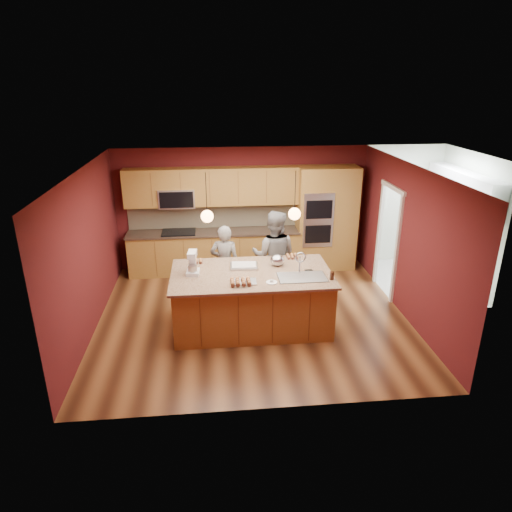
{
  "coord_description": "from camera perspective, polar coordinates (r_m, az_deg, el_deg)",
  "views": [
    {
      "loc": [
        -0.68,
        -7.31,
        4.03
      ],
      "look_at": [
        0.05,
        -0.1,
        1.22
      ],
      "focal_mm": 32.0,
      "sensor_mm": 36.0,
      "label": 1
    }
  ],
  "objects": [
    {
      "name": "washer",
      "position": [
        10.21,
        23.34,
        -1.04
      ],
      "size": [
        0.61,
        0.63,
        0.94
      ],
      "primitive_type": "cube",
      "rotation": [
        0.0,
        0.0,
        -0.06
      ],
      "color": "white",
      "rests_on": "floor"
    },
    {
      "name": "stand_mixer",
      "position": [
        7.65,
        -7.92,
        -1.02
      ],
      "size": [
        0.23,
        0.3,
        0.39
      ],
      "rotation": [
        0.0,
        0.0,
        -0.09
      ],
      "color": "white",
      "rests_on": "island"
    },
    {
      "name": "wall_left",
      "position": [
        8.06,
        -20.3,
        0.41
      ],
      "size": [
        0.0,
        5.0,
        5.0
      ],
      "primitive_type": "plane",
      "rotation": [
        1.57,
        0.0,
        1.57
      ],
      "color": "#511517",
      "rests_on": "ground"
    },
    {
      "name": "person_left",
      "position": [
        8.67,
        -3.9,
        -1.0
      ],
      "size": [
        0.61,
        0.46,
        1.53
      ],
      "primitive_type": "imported",
      "rotation": [
        0.0,
        0.0,
        2.96
      ],
      "color": "black",
      "rests_on": "floor"
    },
    {
      "name": "cupcakes_rack",
      "position": [
        7.22,
        -1.94,
        -3.2
      ],
      "size": [
        0.35,
        0.26,
        0.08
      ],
      "primitive_type": null,
      "color": "#C27E48",
      "rests_on": "island"
    },
    {
      "name": "laundry_room",
      "position": [
        10.1,
        24.45,
        7.43
      ],
      "size": [
        2.6,
        2.7,
        2.7
      ],
      "color": "beige",
      "rests_on": "ground"
    },
    {
      "name": "pendant_right",
      "position": [
        7.43,
        4.84,
        5.3
      ],
      "size": [
        0.2,
        0.2,
        0.8
      ],
      "color": "black",
      "rests_on": "ceiling"
    },
    {
      "name": "floor",
      "position": [
        8.38,
        -0.41,
        -7.55
      ],
      "size": [
        5.5,
        5.5,
        0.0
      ],
      "primitive_type": "plane",
      "color": "#402212",
      "rests_on": "ground"
    },
    {
      "name": "dryer",
      "position": [
        10.68,
        21.9,
        0.25
      ],
      "size": [
        0.71,
        0.73,
        0.98
      ],
      "primitive_type": "cube",
      "rotation": [
        0.0,
        0.0,
        0.18
      ],
      "color": "white",
      "rests_on": "floor"
    },
    {
      "name": "wall_right",
      "position": [
        8.51,
        18.34,
        1.74
      ],
      "size": [
        0.0,
        5.0,
        5.0
      ],
      "primitive_type": "plane",
      "rotation": [
        1.57,
        0.0,
        -1.57
      ],
      "color": "#511517",
      "rests_on": "ground"
    },
    {
      "name": "cupcakes_left",
      "position": [
        8.14,
        -7.5,
        -0.65
      ],
      "size": [
        0.23,
        0.15,
        0.07
      ],
      "primitive_type": null,
      "color": "#C27E48",
      "rests_on": "island"
    },
    {
      "name": "phone",
      "position": [
        7.81,
        6.62,
        -1.79
      ],
      "size": [
        0.14,
        0.09,
        0.01
      ],
      "primitive_type": "cube",
      "rotation": [
        0.0,
        0.0,
        0.17
      ],
      "color": "black",
      "rests_on": "island"
    },
    {
      "name": "oven_column",
      "position": [
        10.25,
        8.76,
        4.64
      ],
      "size": [
        1.3,
        0.62,
        2.3
      ],
      "color": "olive",
      "rests_on": "floor"
    },
    {
      "name": "plate",
      "position": [
        7.31,
        1.97,
        -3.31
      ],
      "size": [
        0.18,
        0.18,
        0.01
      ],
      "primitive_type": "cylinder",
      "color": "white",
      "rests_on": "island"
    },
    {
      "name": "person_right",
      "position": [
        8.69,
        2.25,
        -0.0
      ],
      "size": [
        1.01,
        0.88,
        1.78
      ],
      "primitive_type": "imported",
      "rotation": [
        0.0,
        0.0,
        2.87
      ],
      "color": "slate",
      "rests_on": "floor"
    },
    {
      "name": "tumbler",
      "position": [
        7.5,
        9.46,
        -2.43
      ],
      "size": [
        0.07,
        0.07,
        0.14
      ],
      "primitive_type": "cylinder",
      "color": "#351B0E",
      "rests_on": "island"
    },
    {
      "name": "wall_back",
      "position": [
        10.2,
        -1.76,
        5.95
      ],
      "size": [
        5.5,
        0.0,
        5.5
      ],
      "primitive_type": "plane",
      "rotation": [
        1.57,
        0.0,
        0.0
      ],
      "color": "#511517",
      "rests_on": "ground"
    },
    {
      "name": "cupcakes_right",
      "position": [
        8.33,
        4.53,
        -0.02
      ],
      "size": [
        0.21,
        0.21,
        0.06
      ],
      "primitive_type": null,
      "color": "#C27E48",
      "rests_on": "island"
    },
    {
      "name": "doorway_trim",
      "position": [
        9.29,
        16.1,
        1.64
      ],
      "size": [
        0.08,
        1.11,
        2.2
      ],
      "primitive_type": null,
      "color": "silver",
      "rests_on": "wall_right"
    },
    {
      "name": "cabinet_run",
      "position": [
        10.03,
        -5.51,
        3.43
      ],
      "size": [
        3.74,
        0.64,
        2.3
      ],
      "color": "olive",
      "rests_on": "floor"
    },
    {
      "name": "cooling_rack",
      "position": [
        7.32,
        -1.41,
        -3.21
      ],
      "size": [
        0.39,
        0.29,
        0.02
      ],
      "primitive_type": "cube",
      "rotation": [
        0.0,
        0.0,
        -0.05
      ],
      "color": "silver",
      "rests_on": "island"
    },
    {
      "name": "island",
      "position": [
        7.88,
        -0.45,
        -5.37
      ],
      "size": [
        2.7,
        1.51,
        1.37
      ],
      "color": "olive",
      "rests_on": "floor"
    },
    {
      "name": "pendant_left",
      "position": [
        7.31,
        -6.13,
        4.98
      ],
      "size": [
        0.2,
        0.2,
        0.8
      ],
      "color": "black",
      "rests_on": "ceiling"
    },
    {
      "name": "wall_front",
      "position": [
        5.55,
        2.0,
        -7.68
      ],
      "size": [
        5.5,
        0.0,
        5.5
      ],
      "primitive_type": "plane",
      "rotation": [
        -1.57,
        0.0,
        0.0
      ],
      "color": "#511517",
      "rests_on": "ground"
    },
    {
      "name": "ceiling",
      "position": [
        7.46,
        -0.47,
        10.94
      ],
      "size": [
        5.5,
        5.5,
        0.0
      ],
      "primitive_type": "plane",
      "rotation": [
        3.14,
        0.0,
        0.0
      ],
      "color": "white",
      "rests_on": "ground"
    },
    {
      "name": "mixing_bowl",
      "position": [
        7.95,
        2.66,
        -0.52
      ],
      "size": [
        0.24,
        0.24,
        0.21
      ],
      "primitive_type": "ellipsoid",
      "color": "#BABCC2",
      "rests_on": "island"
    },
    {
      "name": "sheet_cake",
      "position": [
        7.91,
        -1.51,
        -1.21
      ],
      "size": [
        0.5,
        0.38,
        0.05
      ],
      "rotation": [
        0.0,
        0.0,
        -0.05
      ],
      "color": "silver",
      "rests_on": "island"
    }
  ]
}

